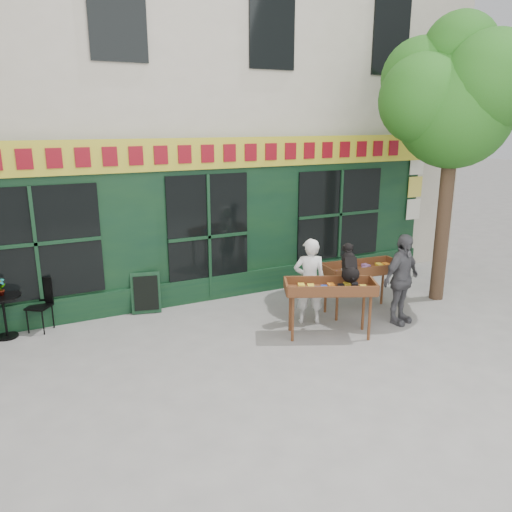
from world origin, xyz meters
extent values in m
plane|color=slate|center=(0.00, 0.00, 0.00)|extent=(80.00, 80.00, 0.00)
cube|color=beige|center=(0.00, 6.00, 5.00)|extent=(14.00, 7.00, 10.00)
cube|color=black|center=(0.00, 2.42, 1.60)|extent=(11.00, 0.16, 3.20)
cube|color=gold|center=(0.00, 2.30, 3.00)|extent=(11.00, 0.06, 0.60)
cube|color=maroon|center=(0.00, 2.26, 3.00)|extent=(9.60, 0.03, 0.34)
cube|color=black|center=(0.00, 2.32, 0.25)|extent=(11.00, 0.10, 0.50)
cube|color=black|center=(0.00, 2.32, 1.35)|extent=(1.70, 0.05, 2.50)
cube|color=black|center=(-3.20, 2.32, 1.55)|extent=(2.20, 0.05, 2.00)
cube|color=black|center=(3.20, 2.32, 1.55)|extent=(2.20, 0.05, 2.00)
cube|color=silver|center=(5.40, 2.30, 1.50)|extent=(0.42, 0.02, 0.50)
cube|color=#E5D14C|center=(5.40, 2.30, 2.05)|extent=(0.42, 0.02, 0.50)
cube|color=silver|center=(5.40, 2.30, 2.60)|extent=(0.42, 0.02, 0.50)
cylinder|color=#382619|center=(4.30, 0.30, 1.80)|extent=(0.28, 0.28, 3.60)
sphere|color=#276316|center=(4.30, 0.30, 3.80)|extent=(2.20, 2.20, 2.20)
sphere|color=#276316|center=(5.00, 0.60, 4.10)|extent=(1.80, 1.80, 1.80)
sphere|color=#276316|center=(3.70, 0.50, 4.00)|extent=(1.70, 1.70, 1.70)
sphere|color=#276316|center=(4.50, -0.30, 4.30)|extent=(1.80, 1.80, 1.80)
sphere|color=#276316|center=(4.00, 0.90, 4.40)|extent=(1.60, 1.60, 1.60)
sphere|color=#276316|center=(4.40, 0.40, 4.90)|extent=(1.40, 1.40, 1.40)
cylinder|color=brown|center=(0.51, -0.19, 0.40)|extent=(0.05, 0.05, 0.80)
cylinder|color=brown|center=(1.69, -0.73, 0.40)|extent=(0.05, 0.05, 0.80)
cylinder|color=brown|center=(0.69, 0.21, 0.40)|extent=(0.05, 0.05, 0.80)
cylinder|color=brown|center=(1.88, -0.33, 0.40)|extent=(0.05, 0.05, 0.80)
cube|color=brown|center=(1.19, -0.26, 0.82)|extent=(1.61, 1.15, 0.05)
cube|color=brown|center=(1.07, -0.53, 0.90)|extent=(1.38, 0.66, 0.18)
cube|color=brown|center=(1.31, 0.00, 0.90)|extent=(1.38, 0.66, 0.18)
cube|color=brown|center=(1.19, -0.26, 0.88)|extent=(1.35, 0.90, 0.06)
imported|color=white|center=(1.19, 0.39, 0.80)|extent=(0.69, 0.59, 1.59)
cylinder|color=brown|center=(1.71, 0.23, 0.40)|extent=(0.05, 0.05, 0.80)
cylinder|color=brown|center=(3.01, 0.11, 0.40)|extent=(0.05, 0.05, 0.80)
cylinder|color=brown|center=(1.75, 0.67, 0.40)|extent=(0.05, 0.05, 0.80)
cylinder|color=brown|center=(3.05, 0.55, 0.40)|extent=(0.05, 0.05, 0.80)
cube|color=brown|center=(2.38, 0.39, 0.82)|extent=(1.55, 0.71, 0.05)
cube|color=brown|center=(2.35, 0.10, 0.90)|extent=(1.50, 0.18, 0.18)
cube|color=brown|center=(2.41, 0.68, 0.90)|extent=(1.50, 0.18, 0.18)
cube|color=brown|center=(2.38, 0.39, 0.88)|extent=(1.33, 0.52, 0.06)
imported|color=#515156|center=(2.68, -0.36, 0.84)|extent=(1.05, 0.64, 1.67)
cylinder|color=black|center=(-3.82, 2.11, 0.02)|extent=(0.36, 0.36, 0.03)
cylinder|color=black|center=(-3.82, 2.11, 0.38)|extent=(0.04, 0.04, 0.72)
cylinder|color=black|center=(-3.82, 2.11, 0.75)|extent=(0.60, 0.60, 0.03)
cube|color=black|center=(-3.27, 2.16, 0.45)|extent=(0.50, 0.50, 0.03)
cube|color=black|center=(-3.17, 2.30, 0.70)|extent=(0.31, 0.24, 0.50)
cylinder|color=black|center=(-3.48, 2.13, 0.22)|extent=(0.02, 0.02, 0.44)
cylinder|color=black|center=(-3.24, 1.95, 0.22)|extent=(0.02, 0.02, 0.44)
cylinder|color=black|center=(-3.30, 2.37, 0.22)|extent=(0.02, 0.02, 0.44)
cylinder|color=black|center=(-3.06, 2.19, 0.22)|extent=(0.02, 0.02, 0.44)
imported|color=gray|center=(-3.82, 2.11, 0.93)|extent=(0.20, 0.17, 0.32)
cube|color=black|center=(-1.37, 2.20, 0.40)|extent=(0.59, 0.31, 0.79)
cube|color=black|center=(-1.37, 2.18, 0.40)|extent=(0.49, 0.27, 0.65)
camera|label=1|loc=(-3.50, -6.90, 3.61)|focal=35.00mm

